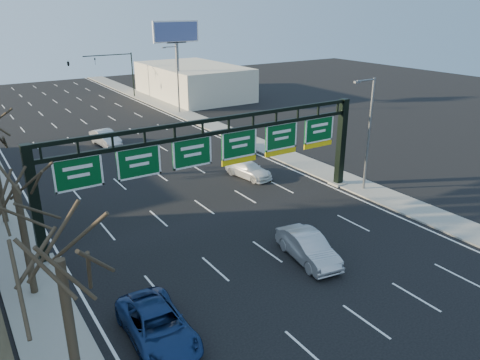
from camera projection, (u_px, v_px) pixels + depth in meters
ground at (287, 266)px, 26.99m from camera, size 160.00×160.00×0.00m
sidewalk_right at (265, 147)px, 49.18m from camera, size 3.00×120.00×0.12m
lane_markings at (151, 169)px, 42.70m from camera, size 21.60×120.00×0.01m
sign_gantry at (218, 154)px, 31.72m from camera, size 24.60×1.20×7.20m
building_right_distant at (193, 81)px, 75.55m from camera, size 12.00×20.00×5.00m
tree_near at (55, 231)px, 14.70m from camera, size 3.60×3.60×8.86m
tree_gantry at (12, 165)px, 21.90m from camera, size 3.60×3.60×8.48m
streetlight_near at (368, 129)px, 36.25m from camera, size 2.15×0.22×9.00m
streetlight_far at (177, 76)px, 62.95m from camera, size 2.15×0.22×9.00m
billboard_right at (176, 42)px, 66.75m from camera, size 7.00×0.50×12.00m
traffic_signal_mast at (93, 65)px, 71.15m from camera, size 10.16×0.54×7.00m
car_blue_suv at (158, 326)px, 20.77m from camera, size 2.82×5.64×1.53m
car_silver_sedan at (308, 248)px, 27.37m from camera, size 2.45×5.15×1.63m
car_white_wagon at (249, 170)px, 40.66m from camera, size 2.78×4.92×1.35m
car_grey_far at (240, 144)px, 47.82m from camera, size 1.76×4.30×1.46m
car_silver_distant at (105, 138)px, 49.76m from camera, size 2.21×5.03×1.61m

